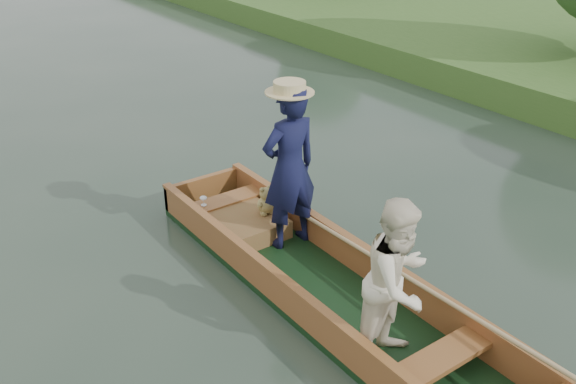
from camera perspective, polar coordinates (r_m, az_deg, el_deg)
ground at (r=6.76m, az=3.02°, el=-9.09°), size 120.00×120.00×0.00m
punt at (r=6.44m, az=3.26°, el=-4.54°), size 1.18×5.17×1.98m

